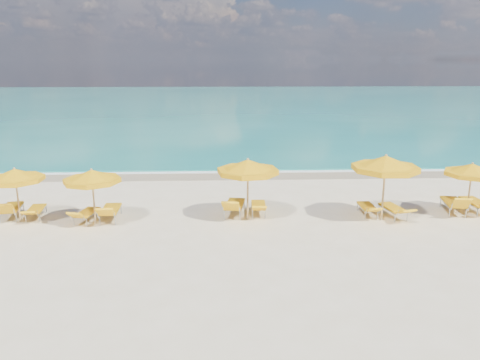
{
  "coord_description": "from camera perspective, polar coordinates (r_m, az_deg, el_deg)",
  "views": [
    {
      "loc": [
        -0.71,
        -16.62,
        5.88
      ],
      "look_at": [
        0.0,
        1.5,
        1.2
      ],
      "focal_mm": 35.0,
      "sensor_mm": 36.0,
      "label": 1
    }
  ],
  "objects": [
    {
      "name": "whitecap_far",
      "position": [
        41.96,
        9.81,
        6.2
      ],
      "size": [
        18.0,
        0.3,
        0.05
      ],
      "primitive_type": "cube",
      "color": "white",
      "rests_on": "ground"
    },
    {
      "name": "whitecap_near",
      "position": [
        34.54,
        -11.06,
        4.39
      ],
      "size": [
        14.0,
        0.36,
        0.05
      ],
      "primitive_type": "cube",
      "color": "white",
      "rests_on": "ground"
    },
    {
      "name": "ground_plane",
      "position": [
        17.65,
        0.19,
        -4.99
      ],
      "size": [
        120.0,
        120.0,
        0.0
      ],
      "primitive_type": "plane",
      "color": "beige"
    },
    {
      "name": "lounger_5_right",
      "position": [
        20.76,
        26.82,
        -2.9
      ],
      "size": [
        0.73,
        1.94,
        0.9
      ],
      "rotation": [
        0.0,
        0.0,
        0.05
      ],
      "color": "#A5A8AD",
      "rests_on": "ground"
    },
    {
      "name": "umbrella_2",
      "position": [
        17.66,
        -17.61,
        0.37
      ],
      "size": [
        2.23,
        2.23,
        2.1
      ],
      "rotation": [
        0.0,
        0.0,
        0.08
      ],
      "color": "tan",
      "rests_on": "ground"
    },
    {
      "name": "umbrella_3",
      "position": [
        17.33,
        0.96,
        1.57
      ],
      "size": [
        2.8,
        2.8,
        2.36
      ],
      "rotation": [
        0.0,
        0.0,
        -0.23
      ],
      "color": "tan",
      "rests_on": "ground"
    },
    {
      "name": "lounger_3_right",
      "position": [
        18.34,
        2.27,
        -3.57
      ],
      "size": [
        0.62,
        1.74,
        0.67
      ],
      "rotation": [
        0.0,
        0.0,
        -0.04
      ],
      "color": "#A5A8AD",
      "rests_on": "ground"
    },
    {
      "name": "lounger_2_right",
      "position": [
        18.33,
        -15.51,
        -4.02
      ],
      "size": [
        0.71,
        1.92,
        0.84
      ],
      "rotation": [
        0.0,
        0.0,
        0.04
      ],
      "color": "#A5A8AD",
      "rests_on": "ground"
    },
    {
      "name": "lounger_4_right",
      "position": [
        18.91,
        18.2,
        -3.73
      ],
      "size": [
        0.91,
        1.86,
        0.65
      ],
      "rotation": [
        0.0,
        0.0,
        0.2
      ],
      "color": "#A5A8AD",
      "rests_on": "ground"
    },
    {
      "name": "lounger_2_left",
      "position": [
        18.42,
        -18.19,
        -4.25
      ],
      "size": [
        0.85,
        1.72,
        0.69
      ],
      "rotation": [
        0.0,
        0.0,
        -0.2
      ],
      "color": "#A5A8AD",
      "rests_on": "ground"
    },
    {
      "name": "lounger_4_left",
      "position": [
        18.88,
        15.29,
        -3.59
      ],
      "size": [
        0.57,
        1.67,
        0.62
      ],
      "rotation": [
        0.0,
        0.0,
        -0.01
      ],
      "color": "#A5A8AD",
      "rests_on": "ground"
    },
    {
      "name": "lounger_1_right",
      "position": [
        19.53,
        -23.63,
        -3.71
      ],
      "size": [
        0.72,
        1.71,
        0.6
      ],
      "rotation": [
        0.0,
        0.0,
        0.11
      ],
      "color": "#A5A8AD",
      "rests_on": "ground"
    },
    {
      "name": "wet_sand_band",
      "position": [
        24.74,
        -0.54,
        0.72
      ],
      "size": [
        120.0,
        2.6,
        0.01
      ],
      "primitive_type": "cube",
      "color": "tan",
      "rests_on": "ground"
    },
    {
      "name": "lounger_3_left",
      "position": [
        18.2,
        -0.68,
        -3.55
      ],
      "size": [
        0.99,
        2.06,
        0.92
      ],
      "rotation": [
        0.0,
        0.0,
        -0.17
      ],
      "color": "#A5A8AD",
      "rests_on": "ground"
    },
    {
      "name": "lounger_5_left",
      "position": [
        20.29,
        24.56,
        -2.99
      ],
      "size": [
        1.02,
        2.05,
        0.95
      ],
      "rotation": [
        0.0,
        0.0,
        -0.19
      ],
      "color": "#A5A8AD",
      "rests_on": "ground"
    },
    {
      "name": "umbrella_5",
      "position": [
        19.98,
        26.43,
        1.09
      ],
      "size": [
        2.31,
        2.31,
        2.08
      ],
      "rotation": [
        0.0,
        0.0,
        -0.13
      ],
      "color": "tan",
      "rests_on": "ground"
    },
    {
      "name": "ocean",
      "position": [
        64.89,
        -1.64,
        9.26
      ],
      "size": [
        120.0,
        80.0,
        0.3
      ],
      "primitive_type": "cube",
      "color": "#14746B",
      "rests_on": "ground"
    },
    {
      "name": "foam_line",
      "position": [
        25.52,
        -0.59,
        1.14
      ],
      "size": [
        120.0,
        1.2,
        0.03
      ],
      "primitive_type": "cube",
      "color": "white",
      "rests_on": "ground"
    },
    {
      "name": "umbrella_4",
      "position": [
        18.05,
        17.32,
        1.88
      ],
      "size": [
        3.21,
        3.21,
        2.52
      ],
      "rotation": [
        0.0,
        0.0,
        0.36
      ],
      "color": "tan",
      "rests_on": "ground"
    },
    {
      "name": "lounger_1_left",
      "position": [
        19.9,
        -26.07,
        -3.53
      ],
      "size": [
        0.94,
        1.91,
        0.9
      ],
      "rotation": [
        0.0,
        0.0,
        0.18
      ],
      "color": "#A5A8AD",
      "rests_on": "ground"
    },
    {
      "name": "umbrella_1",
      "position": [
        18.92,
        -25.74,
        0.48
      ],
      "size": [
        2.66,
        2.66,
        2.08
      ],
      "rotation": [
        0.0,
        0.0,
        -0.37
      ],
      "color": "tan",
      "rests_on": "ground"
    }
  ]
}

